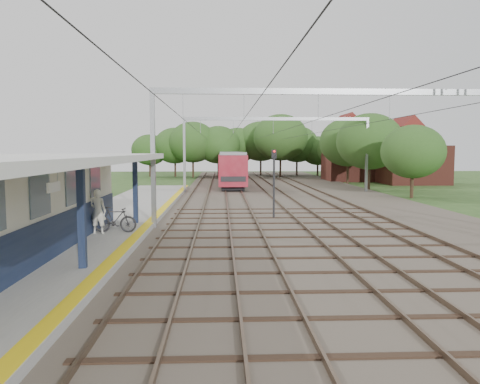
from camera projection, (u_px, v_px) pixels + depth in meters
name	position (u px, v px, depth m)	size (l,w,h in m)	color
ground	(310.00, 363.00, 8.68)	(160.00, 160.00, 0.00)	#2D4C1E
ballast_bed	(289.00, 198.00, 38.69)	(18.00, 90.00, 0.10)	#473D33
platform	(99.00, 230.00, 22.29)	(5.00, 52.00, 0.35)	gray
yellow_stripe	(146.00, 226.00, 22.37)	(0.45, 52.00, 0.01)	yellow
canopy	(17.00, 161.00, 14.01)	(6.40, 20.00, 3.44)	#121D3A
rail_tracks	(259.00, 196.00, 38.58)	(11.80, 88.00, 0.15)	brown
catenary_system	(291.00, 128.00, 33.49)	(17.22, 88.00, 7.00)	gray
tree_band	(260.00, 143.00, 65.25)	(31.72, 30.88, 8.82)	#382619
house_near	(413.00, 159.00, 55.05)	(7.00, 6.12, 7.89)	brown
house_far	(356.00, 156.00, 60.80)	(8.00, 6.12, 8.66)	brown
person	(98.00, 211.00, 20.19)	(0.71, 0.46, 1.94)	silver
bicycle	(115.00, 220.00, 20.51)	(0.53, 1.89, 1.13)	black
train	(230.00, 165.00, 60.42)	(2.78, 34.65, 3.66)	black
signal_post	(274.00, 177.00, 26.40)	(0.30, 0.27, 3.99)	black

